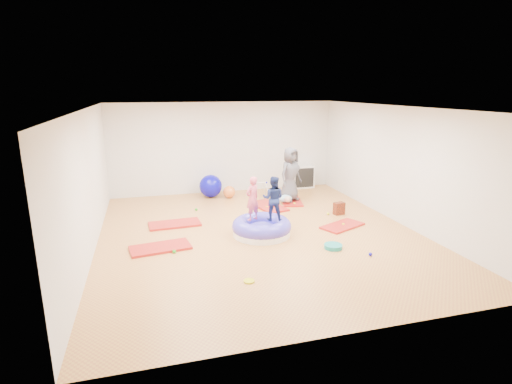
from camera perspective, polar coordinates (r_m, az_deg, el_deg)
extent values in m
cube|color=gold|center=(9.11, 0.51, -5.95)|extent=(7.00, 8.00, 0.01)
cube|color=white|center=(8.54, 0.55, 11.93)|extent=(7.00, 8.00, 0.01)
cube|color=silver|center=(12.55, -4.53, 6.32)|extent=(7.00, 0.01, 2.80)
cube|color=silver|center=(5.14, 12.96, -6.27)|extent=(7.00, 0.01, 2.80)
cube|color=silver|center=(8.47, -22.88, 1.19)|extent=(0.01, 8.00, 2.80)
cube|color=silver|center=(10.23, 19.77, 3.62)|extent=(0.01, 8.00, 2.80)
cube|color=red|center=(8.51, -13.51, -7.73)|extent=(1.28, 0.77, 0.05)
cube|color=red|center=(9.85, -11.54, -4.50)|extent=(1.25, 0.68, 0.05)
cube|color=red|center=(11.08, 1.75, -2.04)|extent=(0.90, 1.35, 0.05)
cube|color=red|center=(9.76, 12.22, -4.74)|extent=(1.20, 0.94, 0.04)
cube|color=red|center=(11.64, 5.03, -1.28)|extent=(0.78, 1.21, 0.05)
cylinder|color=white|center=(9.01, 0.80, -5.70)|extent=(1.29, 1.29, 0.15)
torus|color=#433BCD|center=(8.96, 0.81, -4.89)|extent=(1.33, 1.33, 0.35)
ellipsoid|color=#433BCD|center=(8.99, 0.80, -5.39)|extent=(0.71, 0.71, 0.32)
imported|color=#DD546E|center=(8.81, -0.51, -0.63)|extent=(0.43, 0.39, 1.00)
imported|color=navy|center=(8.81, 2.48, -0.62)|extent=(0.60, 0.55, 1.00)
imported|color=#484951|center=(11.44, 4.93, 2.55)|extent=(0.90, 0.78, 1.55)
ellipsoid|color=#8CB8D5|center=(11.37, 4.21, -0.95)|extent=(0.39, 0.25, 0.22)
sphere|color=#C69F8F|center=(11.20, 4.51, -1.05)|extent=(0.18, 0.18, 0.18)
sphere|color=green|center=(9.80, -0.72, -4.21)|extent=(0.07, 0.07, 0.07)
sphere|color=green|center=(10.86, -8.54, -2.48)|extent=(0.07, 0.07, 0.07)
sphere|color=yellow|center=(9.97, 1.10, -3.89)|extent=(0.07, 0.07, 0.07)
sphere|color=yellow|center=(10.94, 1.54, -2.20)|extent=(0.07, 0.07, 0.07)
sphere|color=#0A07A9|center=(8.25, 16.03, -8.54)|extent=(0.07, 0.07, 0.07)
sphere|color=yellow|center=(9.81, 12.36, -4.56)|extent=(0.07, 0.07, 0.07)
sphere|color=green|center=(8.22, -11.61, -8.32)|extent=(0.07, 0.07, 0.07)
sphere|color=yellow|center=(10.56, 10.27, -3.05)|extent=(0.07, 0.07, 0.07)
sphere|color=yellow|center=(11.32, 5.50, -1.68)|extent=(0.07, 0.07, 0.07)
sphere|color=#0A07A9|center=(12.09, -6.50, 0.85)|extent=(0.68, 0.68, 0.68)
sphere|color=orange|center=(12.00, -3.84, 0.02)|extent=(0.37, 0.37, 0.37)
cylinder|color=silver|center=(11.64, -0.37, -0.02)|extent=(0.18, 0.19, 0.49)
cylinder|color=silver|center=(12.03, -0.89, 0.47)|extent=(0.18, 0.19, 0.49)
cylinder|color=silver|center=(11.77, 1.76, 0.13)|extent=(0.18, 0.19, 0.49)
cylinder|color=silver|center=(12.15, 1.18, 0.60)|extent=(0.18, 0.19, 0.49)
cylinder|color=silver|center=(11.84, 0.42, 1.30)|extent=(0.47, 0.03, 0.03)
sphere|color=red|center=(11.78, -0.68, 1.23)|extent=(0.06, 0.06, 0.06)
sphere|color=#0A07A9|center=(11.91, 1.52, 1.37)|extent=(0.06, 0.06, 0.06)
cube|color=silver|center=(13.27, 6.66, 2.19)|extent=(0.74, 0.36, 0.74)
cube|color=black|center=(13.12, 6.94, 2.03)|extent=(0.63, 0.02, 0.63)
cube|color=silver|center=(13.22, 6.75, 2.14)|extent=(0.02, 0.25, 0.65)
cube|color=silver|center=(13.22, 6.75, 2.14)|extent=(0.65, 0.25, 0.02)
cylinder|color=teal|center=(8.44, 10.97, -7.64)|extent=(0.38, 0.38, 0.08)
cube|color=#922909|center=(10.64, 11.77, -2.31)|extent=(0.30, 0.21, 0.32)
cylinder|color=yellow|center=(6.96, -0.99, -12.61)|extent=(0.19, 0.19, 0.03)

